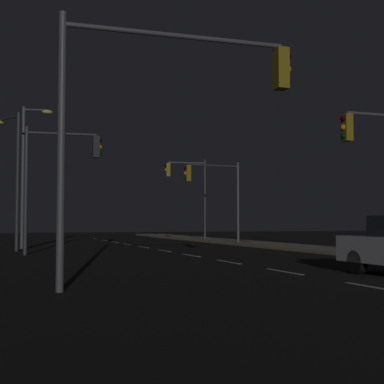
{
  "coord_description": "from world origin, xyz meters",
  "views": [
    {
      "loc": [
        -7.65,
        -1.06,
        1.41
      ],
      "look_at": [
        1.31,
        24.62,
        2.86
      ],
      "focal_mm": 52.25,
      "sensor_mm": 36.0,
      "label": 1
    }
  ],
  "objects_px": {
    "traffic_light_mid_left": "(59,166)",
    "street_lamp_corner": "(27,164)",
    "traffic_light_overhead_east": "(168,98)",
    "traffic_light_far_left": "(188,184)",
    "traffic_light_far_center": "(214,185)",
    "traffic_light_near_right": "(384,153)",
    "street_lamp_far_end": "(14,167)"
  },
  "relations": [
    {
      "from": "traffic_light_near_right",
      "to": "traffic_light_far_center",
      "type": "relative_size",
      "value": 1.08
    },
    {
      "from": "traffic_light_far_center",
      "to": "street_lamp_corner",
      "type": "distance_m",
      "value": 10.93
    },
    {
      "from": "traffic_light_mid_left",
      "to": "traffic_light_far_left",
      "type": "bearing_deg",
      "value": 51.57
    },
    {
      "from": "street_lamp_corner",
      "to": "street_lamp_far_end",
      "type": "bearing_deg",
      "value": -109.91
    },
    {
      "from": "traffic_light_overhead_east",
      "to": "traffic_light_far_center",
      "type": "distance_m",
      "value": 21.73
    },
    {
      "from": "traffic_light_near_right",
      "to": "traffic_light_far_center",
      "type": "height_order",
      "value": "traffic_light_near_right"
    },
    {
      "from": "traffic_light_far_center",
      "to": "traffic_light_far_left",
      "type": "relative_size",
      "value": 0.86
    },
    {
      "from": "traffic_light_mid_left",
      "to": "traffic_light_near_right",
      "type": "bearing_deg",
      "value": -38.09
    },
    {
      "from": "traffic_light_overhead_east",
      "to": "traffic_light_far_center",
      "type": "height_order",
      "value": "traffic_light_overhead_east"
    },
    {
      "from": "traffic_light_far_center",
      "to": "street_lamp_corner",
      "type": "relative_size",
      "value": 0.66
    },
    {
      "from": "street_lamp_corner",
      "to": "street_lamp_far_end",
      "type": "height_order",
      "value": "street_lamp_corner"
    },
    {
      "from": "traffic_light_far_left",
      "to": "street_lamp_far_end",
      "type": "height_order",
      "value": "street_lamp_far_end"
    },
    {
      "from": "street_lamp_far_end",
      "to": "street_lamp_corner",
      "type": "bearing_deg",
      "value": 70.09
    },
    {
      "from": "street_lamp_corner",
      "to": "traffic_light_near_right",
      "type": "bearing_deg",
      "value": -50.95
    },
    {
      "from": "traffic_light_far_center",
      "to": "traffic_light_near_right",
      "type": "bearing_deg",
      "value": -87.79
    },
    {
      "from": "street_lamp_corner",
      "to": "street_lamp_far_end",
      "type": "xyz_separation_m",
      "value": [
        -0.73,
        -2.01,
        -0.35
      ]
    },
    {
      "from": "traffic_light_mid_left",
      "to": "street_lamp_corner",
      "type": "distance_m",
      "value": 6.07
    },
    {
      "from": "traffic_light_overhead_east",
      "to": "street_lamp_far_end",
      "type": "xyz_separation_m",
      "value": [
        -2.72,
        17.0,
        0.01
      ]
    },
    {
      "from": "traffic_light_near_right",
      "to": "street_lamp_corner",
      "type": "relative_size",
      "value": 0.71
    },
    {
      "from": "traffic_light_overhead_east",
      "to": "street_lamp_corner",
      "type": "xyz_separation_m",
      "value": [
        -2.0,
        19.01,
        0.36
      ]
    },
    {
      "from": "traffic_light_overhead_east",
      "to": "traffic_light_far_left",
      "type": "xyz_separation_m",
      "value": [
        9.37,
        26.08,
        0.02
      ]
    },
    {
      "from": "traffic_light_mid_left",
      "to": "street_lamp_corner",
      "type": "xyz_separation_m",
      "value": [
        -1.03,
        5.94,
        0.63
      ]
    },
    {
      "from": "traffic_light_overhead_east",
      "to": "traffic_light_far_left",
      "type": "distance_m",
      "value": 27.71
    },
    {
      "from": "traffic_light_mid_left",
      "to": "street_lamp_far_end",
      "type": "relative_size",
      "value": 0.82
    },
    {
      "from": "street_lamp_far_end",
      "to": "traffic_light_far_center",
      "type": "bearing_deg",
      "value": 13.69
    },
    {
      "from": "traffic_light_overhead_east",
      "to": "traffic_light_far_left",
      "type": "relative_size",
      "value": 1.0
    },
    {
      "from": "traffic_light_near_right",
      "to": "street_lamp_corner",
      "type": "bearing_deg",
      "value": 129.05
    },
    {
      "from": "traffic_light_overhead_east",
      "to": "street_lamp_corner",
      "type": "distance_m",
      "value": 19.12
    },
    {
      "from": "traffic_light_mid_left",
      "to": "street_lamp_far_end",
      "type": "bearing_deg",
      "value": 114.08
    },
    {
      "from": "traffic_light_overhead_east",
      "to": "traffic_light_far_left",
      "type": "height_order",
      "value": "traffic_light_far_left"
    },
    {
      "from": "traffic_light_far_left",
      "to": "street_lamp_corner",
      "type": "height_order",
      "value": "street_lamp_corner"
    },
    {
      "from": "traffic_light_overhead_east",
      "to": "traffic_light_far_left",
      "type": "bearing_deg",
      "value": 70.24
    }
  ]
}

